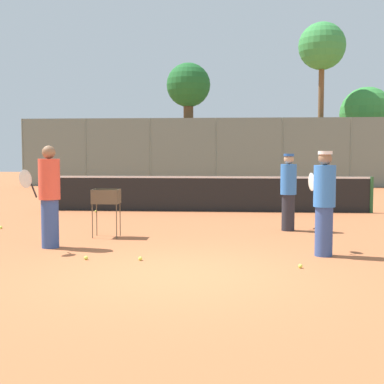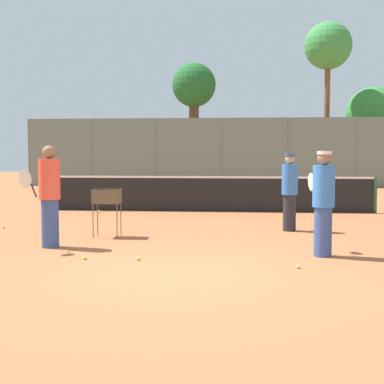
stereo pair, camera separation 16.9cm
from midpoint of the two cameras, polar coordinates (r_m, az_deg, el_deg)
The scene contains 16 objects.
ground_plane at distance 7.90m, azimuth -1.50°, elevation -8.82°, with size 80.00×80.00×0.00m, color #B26038.
tennis_net at distance 16.14m, azimuth 1.95°, elevation -0.12°, with size 10.00×0.10×1.07m.
back_fence at distance 27.80m, azimuth 3.31°, elevation 4.24°, with size 20.69×0.08×3.57m.
tree_0 at distance 31.91m, azimuth 18.93°, elevation 7.88°, with size 3.02×3.02×5.46m.
tree_1 at distance 30.63m, azimuth 14.46°, elevation 14.62°, with size 2.54×2.54×8.78m.
tree_2 at distance 29.82m, azimuth 0.37°, elevation 10.81°, with size 2.40×2.40×6.68m.
player_white_outfit at distance 10.33m, azimuth -14.53°, elevation -0.35°, with size 0.56×0.89×1.91m.
player_red_cap at distance 9.43m, azimuth 14.32°, elevation -1.04°, with size 0.40×0.91×1.81m.
player_yellow_shirt at distance 12.34m, azimuth 10.76°, elevation 0.11°, with size 0.36×0.92×1.76m.
ball_cart at distance 11.39m, azimuth -8.60°, elevation -0.90°, with size 0.56×0.41×1.01m.
tennis_ball_2 at distance 13.33m, azimuth -19.14°, elevation -3.55°, with size 0.07×0.07×0.07m, color #D1E54C.
tennis_ball_3 at distance 9.15m, azimuth -10.85°, elevation -6.88°, with size 0.07×0.07×0.07m, color #D1E54C.
tennis_ball_5 at distance 8.96m, azimuth -5.18°, elevation -7.07°, with size 0.07×0.07×0.07m, color #D1E54C.
tennis_ball_6 at distance 16.20m, azimuth -9.61°, elevation -2.03°, with size 0.07×0.07×0.07m, color #D1E54C.
tennis_ball_7 at distance 8.48m, azimuth 11.83°, elevation -7.78°, with size 0.07×0.07×0.07m, color #D1E54C.
parked_car at distance 29.81m, azimuth 5.42°, elevation 2.07°, with size 4.20×1.70×1.60m.
Camera 2 is at (0.98, -7.64, 1.79)m, focal length 50.00 mm.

